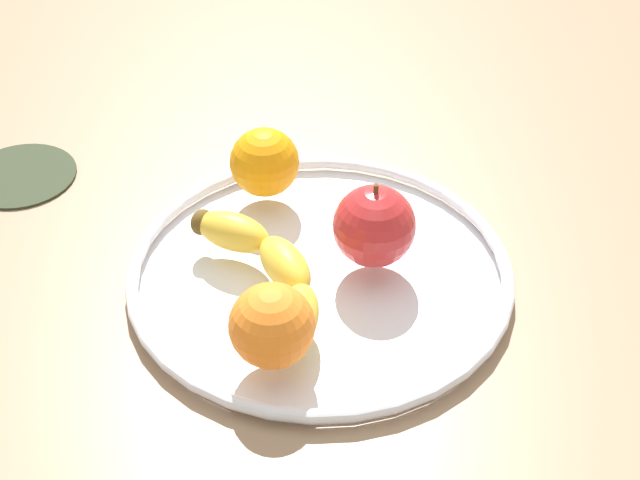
% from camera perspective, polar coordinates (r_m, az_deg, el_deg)
% --- Properties ---
extents(ground_plane, '(1.67, 1.67, 0.04)m').
position_cam_1_polar(ground_plane, '(0.88, 0.00, -3.40)').
color(ground_plane, '#97795C').
extents(fruit_bowl, '(0.35, 0.35, 0.02)m').
position_cam_1_polar(fruit_bowl, '(0.86, 0.00, -1.99)').
color(fruit_bowl, white).
rests_on(fruit_bowl, ground_plane).
extents(banana, '(0.21, 0.10, 0.04)m').
position_cam_1_polar(banana, '(0.83, -3.22, -1.68)').
color(banana, yellow).
rests_on(banana, fruit_bowl).
extents(apple, '(0.08, 0.08, 0.08)m').
position_cam_1_polar(apple, '(0.84, 3.32, 0.86)').
color(apple, red).
rests_on(apple, fruit_bowl).
extents(orange_back_right, '(0.07, 0.07, 0.07)m').
position_cam_1_polar(orange_back_right, '(0.75, -2.95, -5.23)').
color(orange_back_right, orange).
rests_on(orange_back_right, fruit_bowl).
extents(orange_front_right, '(0.07, 0.07, 0.07)m').
position_cam_1_polar(orange_front_right, '(0.93, -3.39, 4.75)').
color(orange_front_right, orange).
rests_on(orange_front_right, fruit_bowl).
extents(ambient_coaster, '(0.12, 0.12, 0.01)m').
position_cam_1_polar(ambient_coaster, '(1.04, -17.78, 3.82)').
color(ambient_coaster, '#2B331F').
rests_on(ambient_coaster, ground_plane).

